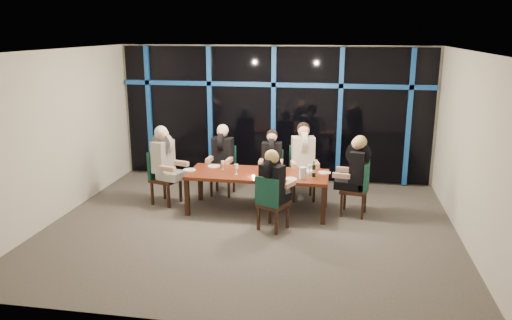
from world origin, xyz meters
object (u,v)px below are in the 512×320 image
object	(u,v)px
diner_far_right	(303,150)
chair_end_left	(162,174)
dining_table	(258,176)
chair_far_right	(302,169)
diner_far_left	(222,150)
chair_far_mid	(272,171)
chair_near_mid	(270,201)
wine_bottle	(314,171)
chair_end_right	(359,186)
water_pitcher	(302,173)
diner_end_left	(165,154)
diner_end_right	(356,164)
diner_far_mid	(272,154)
diner_near_mid	(273,178)
chair_far_left	(224,167)

from	to	relation	value
diner_far_right	chair_end_left	bearing A→B (deg)	-179.03
dining_table	chair_end_left	xyz separation A→B (m)	(-1.93, 0.15, -0.09)
chair_far_right	diner_far_left	world-z (taller)	diner_far_left
chair_far_mid	chair_near_mid	size ratio (longest dim) A/B	0.99
chair_near_mid	wine_bottle	distance (m)	1.11
chair_end_right	chair_near_mid	bearing A→B (deg)	-47.10
chair_far_right	water_pitcher	world-z (taller)	chair_far_right
dining_table	diner_end_left	bearing A→B (deg)	176.27
chair_far_mid	diner_end_right	xyz separation A→B (m)	(1.64, -0.82, 0.45)
diner_far_right	chair_far_right	bearing A→B (deg)	90.00
diner_far_mid	wine_bottle	xyz separation A→B (m)	(0.90, -0.92, -0.05)
diner_far_left	chair_end_right	bearing A→B (deg)	-11.68
chair_end_left	diner_end_left	size ratio (longest dim) A/B	1.03
chair_end_right	diner_near_mid	world-z (taller)	diner_near_mid
dining_table	diner_far_mid	world-z (taller)	diner_far_mid
chair_end_left	water_pitcher	bearing A→B (deg)	-80.57
diner_far_left	chair_near_mid	bearing A→B (deg)	-50.86
diner_end_left	wine_bottle	distance (m)	2.89
chair_far_left	chair_far_right	bearing A→B (deg)	3.02
diner_end_right	chair_end_right	bearing A→B (deg)	90.00
dining_table	diner_far_left	xyz separation A→B (m)	(-0.88, 0.86, 0.27)
chair_far_right	diner_far_right	size ratio (longest dim) A/B	1.03
chair_end_right	dining_table	bearing A→B (deg)	-77.69
diner_far_left	diner_far_right	world-z (taller)	diner_far_right
diner_end_right	wine_bottle	bearing A→B (deg)	-66.96
diner_far_right	diner_end_right	xyz separation A→B (m)	(1.00, -0.72, -0.04)
chair_end_left	chair_end_right	bearing A→B (deg)	-73.38
chair_end_right	chair_near_mid	distance (m)	1.80
chair_end_right	chair_far_left	bearing A→B (deg)	-97.88
chair_far_right	chair_end_right	xyz separation A→B (m)	(1.11, -0.82, -0.02)
wine_bottle	water_pitcher	bearing A→B (deg)	-138.53
chair_far_left	chair_end_left	world-z (taller)	chair_end_left
diner_far_right	diner_end_right	size ratio (longest dim) A/B	1.04
diner_end_left	diner_near_mid	world-z (taller)	diner_end_left
chair_near_mid	diner_far_left	xyz separation A→B (m)	(-1.25, 1.75, 0.42)
chair_end_left	diner_far_left	distance (m)	1.32
chair_near_mid	wine_bottle	xyz separation A→B (m)	(0.67, 0.83, 0.32)
chair_far_mid	diner_end_left	distance (m)	2.19
chair_near_mid	wine_bottle	size ratio (longest dim) A/B	3.28
diner_far_right	diner_end_left	world-z (taller)	diner_far_right
diner_end_left	wine_bottle	bearing A→B (deg)	-76.42
chair_far_left	water_pitcher	bearing A→B (deg)	-30.71
diner_far_left	diner_near_mid	xyz separation A→B (m)	(1.28, -1.68, -0.03)
chair_far_mid	diner_far_mid	world-z (taller)	diner_far_mid
chair_near_mid	diner_far_left	world-z (taller)	diner_far_left
chair_near_mid	diner_far_right	xyz separation A→B (m)	(0.41, 1.73, 0.48)
diner_far_mid	chair_far_left	bearing A→B (deg)	172.15
water_pitcher	chair_end_left	bearing A→B (deg)	171.43
dining_table	wine_bottle	distance (m)	1.05
diner_near_mid	water_pitcher	size ratio (longest dim) A/B	4.37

